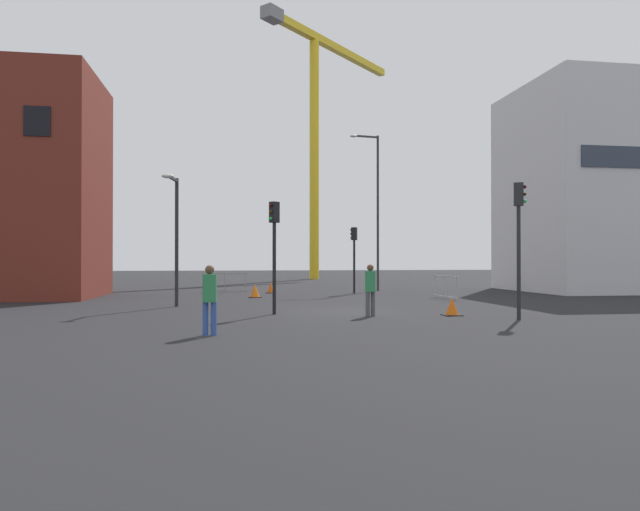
{
  "coord_description": "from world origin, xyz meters",
  "views": [
    {
      "loc": [
        -3.9,
        -19.9,
        1.82
      ],
      "look_at": [
        0.0,
        5.4,
        2.03
      ],
      "focal_mm": 32.03,
      "sensor_mm": 36.0,
      "label": 1
    }
  ],
  "objects_px": {
    "pedestrian_walking": "(210,295)",
    "traffic_cone_by_barrier": "(271,288)",
    "streetlamp_short": "(175,227)",
    "traffic_cone_orange": "(255,291)",
    "construction_crane": "(318,113)",
    "traffic_cone_striped": "(452,307)",
    "pedestrian_waiting": "(370,286)",
    "streetlamp_tall": "(375,202)",
    "traffic_light_median": "(354,249)",
    "traffic_light_near": "(274,238)",
    "traffic_light_verge": "(519,228)"
  },
  "relations": [
    {
      "from": "traffic_cone_striped",
      "to": "traffic_cone_orange",
      "type": "bearing_deg",
      "value": 121.03
    },
    {
      "from": "construction_crane",
      "to": "traffic_cone_striped",
      "type": "relative_size",
      "value": 40.56
    },
    {
      "from": "streetlamp_tall",
      "to": "traffic_light_median",
      "type": "height_order",
      "value": "streetlamp_tall"
    },
    {
      "from": "pedestrian_walking",
      "to": "traffic_cone_by_barrier",
      "type": "relative_size",
      "value": 3.03
    },
    {
      "from": "traffic_cone_by_barrier",
      "to": "traffic_cone_orange",
      "type": "height_order",
      "value": "traffic_cone_orange"
    },
    {
      "from": "streetlamp_tall",
      "to": "traffic_light_verge",
      "type": "xyz_separation_m",
      "value": [
        0.24,
        -16.71,
        -2.5
      ]
    },
    {
      "from": "streetlamp_tall",
      "to": "pedestrian_waiting",
      "type": "height_order",
      "value": "streetlamp_tall"
    },
    {
      "from": "construction_crane",
      "to": "streetlamp_short",
      "type": "height_order",
      "value": "construction_crane"
    },
    {
      "from": "pedestrian_walking",
      "to": "traffic_cone_by_barrier",
      "type": "xyz_separation_m",
      "value": [
        2.65,
        17.55,
        -0.73
      ]
    },
    {
      "from": "traffic_light_verge",
      "to": "traffic_cone_striped",
      "type": "bearing_deg",
      "value": 132.04
    },
    {
      "from": "traffic_light_near",
      "to": "streetlamp_short",
      "type": "bearing_deg",
      "value": 135.63
    },
    {
      "from": "streetlamp_tall",
      "to": "traffic_light_median",
      "type": "bearing_deg",
      "value": -126.74
    },
    {
      "from": "construction_crane",
      "to": "streetlamp_tall",
      "type": "height_order",
      "value": "construction_crane"
    },
    {
      "from": "pedestrian_waiting",
      "to": "construction_crane",
      "type": "bearing_deg",
      "value": 84.12
    },
    {
      "from": "traffic_light_verge",
      "to": "pedestrian_walking",
      "type": "distance_m",
      "value": 9.58
    },
    {
      "from": "traffic_light_near",
      "to": "construction_crane",
      "type": "bearing_deg",
      "value": 79.11
    },
    {
      "from": "traffic_light_median",
      "to": "pedestrian_waiting",
      "type": "height_order",
      "value": "traffic_light_median"
    },
    {
      "from": "construction_crane",
      "to": "traffic_light_verge",
      "type": "distance_m",
      "value": 40.32
    },
    {
      "from": "traffic_cone_orange",
      "to": "streetlamp_short",
      "type": "bearing_deg",
      "value": -122.13
    },
    {
      "from": "traffic_cone_striped",
      "to": "traffic_cone_by_barrier",
      "type": "bearing_deg",
      "value": 110.1
    },
    {
      "from": "traffic_cone_by_barrier",
      "to": "traffic_light_verge",
      "type": "bearing_deg",
      "value": -67.06
    },
    {
      "from": "pedestrian_walking",
      "to": "pedestrian_waiting",
      "type": "distance_m",
      "value": 6.32
    },
    {
      "from": "traffic_light_verge",
      "to": "traffic_light_median",
      "type": "xyz_separation_m",
      "value": [
        -2.03,
        14.31,
        -0.35
      ]
    },
    {
      "from": "streetlamp_short",
      "to": "pedestrian_waiting",
      "type": "height_order",
      "value": "streetlamp_short"
    },
    {
      "from": "streetlamp_short",
      "to": "traffic_cone_orange",
      "type": "bearing_deg",
      "value": 57.87
    },
    {
      "from": "streetlamp_short",
      "to": "traffic_light_verge",
      "type": "xyz_separation_m",
      "value": [
        10.81,
        -6.45,
        -0.3
      ]
    },
    {
      "from": "traffic_cone_striped",
      "to": "pedestrian_waiting",
      "type": "bearing_deg",
      "value": 177.7
    },
    {
      "from": "construction_crane",
      "to": "traffic_cone_by_barrier",
      "type": "relative_size",
      "value": 42.34
    },
    {
      "from": "construction_crane",
      "to": "streetlamp_tall",
      "type": "xyz_separation_m",
      "value": [
        0.23,
        -21.37,
        -10.73
      ]
    },
    {
      "from": "traffic_light_verge",
      "to": "construction_crane",
      "type": "bearing_deg",
      "value": 90.7
    },
    {
      "from": "streetlamp_tall",
      "to": "traffic_cone_orange",
      "type": "height_order",
      "value": "streetlamp_tall"
    },
    {
      "from": "construction_crane",
      "to": "streetlamp_tall",
      "type": "distance_m",
      "value": 23.91
    },
    {
      "from": "pedestrian_walking",
      "to": "traffic_cone_by_barrier",
      "type": "bearing_deg",
      "value": 81.41
    },
    {
      "from": "traffic_light_median",
      "to": "traffic_cone_by_barrier",
      "type": "relative_size",
      "value": 6.43
    },
    {
      "from": "traffic_light_verge",
      "to": "traffic_cone_striped",
      "type": "distance_m",
      "value": 3.36
    },
    {
      "from": "streetlamp_tall",
      "to": "streetlamp_short",
      "type": "distance_m",
      "value": 14.9
    },
    {
      "from": "construction_crane",
      "to": "pedestrian_waiting",
      "type": "distance_m",
      "value": 39.5
    },
    {
      "from": "traffic_cone_striped",
      "to": "streetlamp_short",
      "type": "bearing_deg",
      "value": 152.75
    },
    {
      "from": "streetlamp_short",
      "to": "traffic_cone_striped",
      "type": "xyz_separation_m",
      "value": [
        9.32,
        -4.8,
        -2.82
      ]
    },
    {
      "from": "streetlamp_tall",
      "to": "traffic_light_verge",
      "type": "height_order",
      "value": "streetlamp_tall"
    },
    {
      "from": "traffic_cone_striped",
      "to": "traffic_light_near",
      "type": "bearing_deg",
      "value": 167.25
    },
    {
      "from": "pedestrian_waiting",
      "to": "traffic_cone_striped",
      "type": "xyz_separation_m",
      "value": [
        2.72,
        -0.11,
        -0.71
      ]
    },
    {
      "from": "streetlamp_tall",
      "to": "traffic_light_median",
      "type": "relative_size",
      "value": 2.56
    },
    {
      "from": "traffic_cone_striped",
      "to": "traffic_cone_by_barrier",
      "type": "xyz_separation_m",
      "value": [
        -5.02,
        13.73,
        -0.01
      ]
    },
    {
      "from": "construction_crane",
      "to": "pedestrian_walking",
      "type": "distance_m",
      "value": 43.84
    },
    {
      "from": "construction_crane",
      "to": "traffic_light_verge",
      "type": "bearing_deg",
      "value": -89.3
    },
    {
      "from": "traffic_light_verge",
      "to": "traffic_cone_striped",
      "type": "relative_size",
      "value": 7.12
    },
    {
      "from": "construction_crane",
      "to": "traffic_light_verge",
      "type": "height_order",
      "value": "construction_crane"
    },
    {
      "from": "streetlamp_short",
      "to": "pedestrian_waiting",
      "type": "bearing_deg",
      "value": -35.41
    },
    {
      "from": "traffic_light_verge",
      "to": "traffic_cone_by_barrier",
      "type": "height_order",
      "value": "traffic_light_verge"
    }
  ]
}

